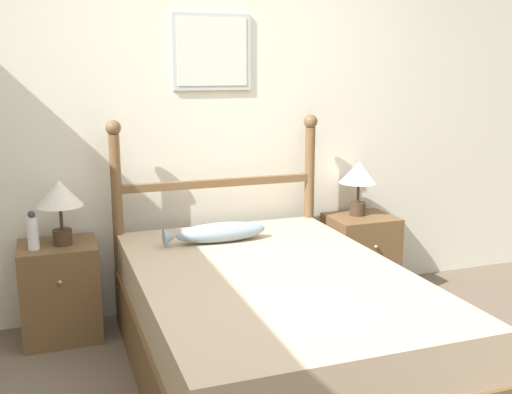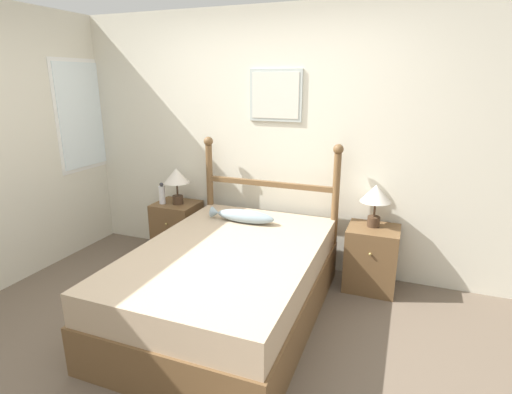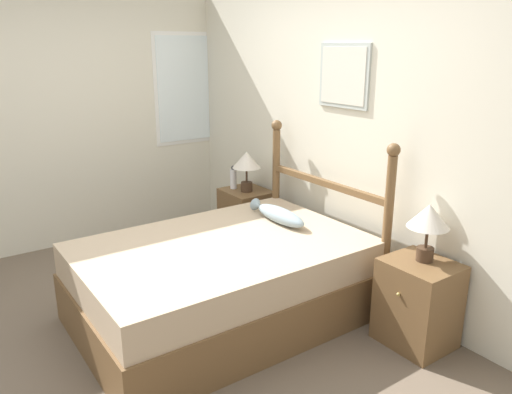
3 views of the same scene
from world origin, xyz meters
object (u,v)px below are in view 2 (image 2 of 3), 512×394
object	(u,v)px
fish_pillow	(243,216)
nightstand_right	(371,258)
table_lamp_left	(177,178)
table_lamp_right	(376,196)
bed	(228,283)
nightstand_left	(178,229)
bottle	(162,194)

from	to	relation	value
fish_pillow	nightstand_right	bearing A→B (deg)	14.63
nightstand_right	table_lamp_left	distance (m)	2.12
table_lamp_right	nightstand_right	bearing A→B (deg)	-72.79
bed	nightstand_left	xyz separation A→B (m)	(-1.03, 0.91, 0.00)
bed	fish_pillow	size ratio (longest dim) A/B	3.25
bottle	fish_pillow	world-z (taller)	bottle
table_lamp_left	table_lamp_right	world-z (taller)	same
nightstand_right	table_lamp_left	xyz separation A→B (m)	(-2.03, -0.02, 0.59)
nightstand_left	nightstand_right	xyz separation A→B (m)	(2.07, 0.00, 0.00)
bed	fish_pillow	bearing A→B (deg)	101.15
nightstand_left	table_lamp_right	world-z (taller)	table_lamp_right
nightstand_left	table_lamp_right	distance (m)	2.14
bed	table_lamp_right	size ratio (longest dim) A/B	5.23
bed	nightstand_left	bearing A→B (deg)	138.80
bed	table_lamp_left	xyz separation A→B (m)	(-1.00, 0.89, 0.59)
nightstand_right	bottle	bearing A→B (deg)	-178.33
bed	bottle	xyz separation A→B (m)	(-1.16, 0.84, 0.40)
bed	table_lamp_right	world-z (taller)	table_lamp_right
nightstand_left	fish_pillow	bearing A→B (deg)	-18.21
nightstand_left	table_lamp_right	xyz separation A→B (m)	(2.06, 0.04, 0.59)
nightstand_left	fish_pillow	size ratio (longest dim) A/B	0.95
nightstand_right	table_lamp_left	bearing A→B (deg)	-179.58
nightstand_left	bed	bearing A→B (deg)	-41.20
nightstand_left	nightstand_right	bearing A→B (deg)	0.00
nightstand_left	table_lamp_left	world-z (taller)	table_lamp_left
nightstand_right	table_lamp_left	world-z (taller)	table_lamp_left
table_lamp_left	bottle	bearing A→B (deg)	-163.21
table_lamp_left	fish_pillow	distance (m)	0.95
table_lamp_left	table_lamp_right	size ratio (longest dim) A/B	1.00
nightstand_left	nightstand_right	size ratio (longest dim) A/B	1.00
table_lamp_right	table_lamp_left	bearing A→B (deg)	-178.46
nightstand_right	nightstand_left	bearing A→B (deg)	180.00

